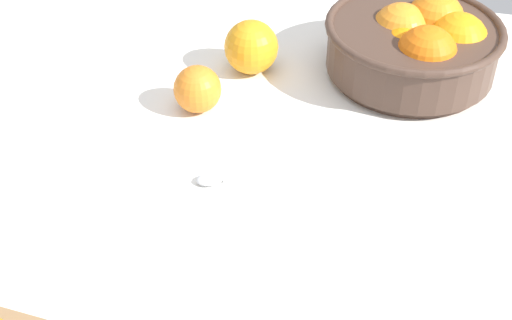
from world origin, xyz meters
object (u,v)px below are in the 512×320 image
object	(u,v)px
fruit_bowl	(417,45)
loose_orange_0	(197,89)
spoon	(244,177)
loose_orange_1	(251,47)

from	to	relation	value
fruit_bowl	loose_orange_0	distance (cm)	32.01
spoon	fruit_bowl	bearing A→B (deg)	58.80
fruit_bowl	loose_orange_0	size ratio (longest dim) A/B	3.87
fruit_bowl	spoon	bearing A→B (deg)	-121.20
loose_orange_1	fruit_bowl	bearing A→B (deg)	12.27
loose_orange_0	loose_orange_1	world-z (taller)	loose_orange_1
loose_orange_0	fruit_bowl	bearing A→B (deg)	30.72
loose_orange_0	loose_orange_1	bearing A→B (deg)	68.76
spoon	loose_orange_0	bearing A→B (deg)	128.77
loose_orange_0	loose_orange_1	size ratio (longest dim) A/B	0.83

